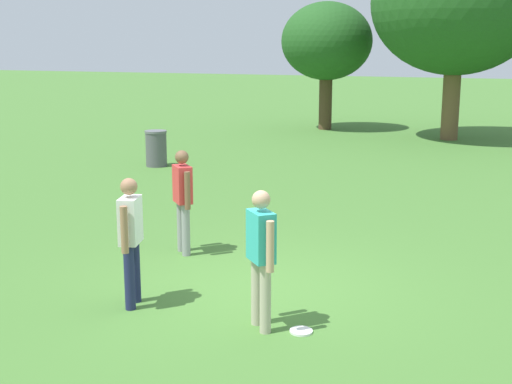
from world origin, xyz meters
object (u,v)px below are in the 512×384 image
object	(u,v)px
person_bystander	(131,233)
tree_tall_left	(327,42)
trash_can_beside_table	(156,148)
person_catcher	(261,250)
person_thrower	(183,195)
tree_broad_center	(457,3)
frisbee	(301,331)

from	to	relation	value
person_bystander	tree_tall_left	xyz separation A→B (m)	(-2.61, 18.43, 2.34)
person_bystander	trash_can_beside_table	xyz separation A→B (m)	(-4.67, 8.96, -0.46)
person_bystander	person_catcher	bearing A→B (deg)	-2.77
person_thrower	tree_broad_center	distance (m)	15.60
person_thrower	frisbee	bearing A→B (deg)	-40.28
frisbee	trash_can_beside_table	xyz separation A→B (m)	(-6.90, 8.99, 0.47)
person_catcher	person_bystander	distance (m)	1.76
frisbee	trash_can_beside_table	distance (m)	11.34
person_catcher	trash_can_beside_table	size ratio (longest dim) A/B	1.71
frisbee	trash_can_beside_table	bearing A→B (deg)	127.51
person_thrower	tree_broad_center	xyz separation A→B (m)	(2.54, 14.96, 3.61)
person_thrower	person_catcher	distance (m)	3.15
person_bystander	tree_broad_center	distance (m)	17.67
person_catcher	tree_tall_left	world-z (taller)	tree_tall_left
person_catcher	trash_can_beside_table	bearing A→B (deg)	125.39
trash_can_beside_table	tree_tall_left	bearing A→B (deg)	77.76
person_catcher	tree_broad_center	distance (m)	17.63
trash_can_beside_table	frisbee	bearing A→B (deg)	-52.49
trash_can_beside_table	tree_tall_left	distance (m)	10.09
person_thrower	trash_can_beside_table	bearing A→B (deg)	122.25
tree_tall_left	frisbee	bearing A→B (deg)	-75.30
person_thrower	trash_can_beside_table	world-z (taller)	person_thrower
person_thrower	tree_tall_left	distance (m)	16.54
person_catcher	tree_broad_center	bearing A→B (deg)	88.75
frisbee	tree_tall_left	bearing A→B (deg)	104.70
person_catcher	person_bystander	bearing A→B (deg)	177.23
person_thrower	tree_broad_center	world-z (taller)	tree_broad_center
frisbee	tree_tall_left	world-z (taller)	tree_tall_left
person_thrower	person_catcher	size ratio (longest dim) A/B	1.00
trash_can_beside_table	person_catcher	bearing A→B (deg)	-54.61
person_thrower	person_catcher	world-z (taller)	same
tree_tall_left	person_thrower	bearing A→B (deg)	-82.26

